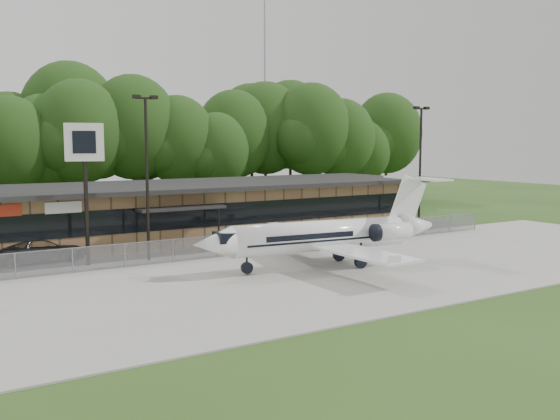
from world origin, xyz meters
TOP-DOWN VIEW (x-y plane):
  - ground at (0.00, 0.00)m, footprint 160.00×160.00m
  - apron at (0.00, 8.00)m, footprint 64.00×18.00m
  - parking_lot at (0.00, 19.50)m, footprint 50.00×9.00m
  - terminal at (-0.00, 23.94)m, footprint 41.00×11.65m
  - fence at (0.00, 15.00)m, footprint 46.00×0.04m
  - treeline at (0.00, 42.00)m, footprint 72.00×12.00m
  - radio_mast at (22.00, 48.00)m, footprint 0.20×0.20m
  - light_pole_mid at (-5.00, 16.50)m, footprint 1.55×0.30m
  - light_pole_right at (18.00, 16.50)m, footprint 1.55×0.30m
  - business_jet at (3.29, 8.86)m, footprint 15.90×14.20m
  - suv at (-10.79, 19.67)m, footprint 5.80×3.02m
  - pole_sign at (-8.67, 16.80)m, footprint 2.22×0.81m

SIDE VIEW (x-z plane):
  - ground at x=0.00m, z-range 0.00..0.00m
  - parking_lot at x=0.00m, z-range 0.00..0.06m
  - apron at x=0.00m, z-range 0.00..0.08m
  - fence at x=0.00m, z-range 0.02..1.54m
  - suv at x=-10.79m, z-range 0.00..1.56m
  - business_jet at x=3.29m, z-range -0.76..4.58m
  - terminal at x=0.00m, z-range 0.03..4.33m
  - light_pole_mid at x=-5.00m, z-range 0.86..11.09m
  - light_pole_right at x=18.00m, z-range 0.86..11.09m
  - pole_sign at x=-8.67m, z-range 2.25..10.76m
  - treeline at x=0.00m, z-range 0.00..15.00m
  - radio_mast at x=22.00m, z-range 0.00..25.00m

